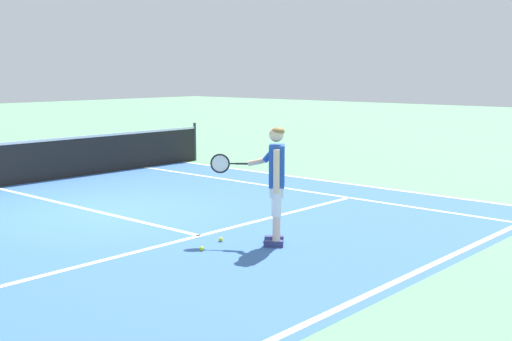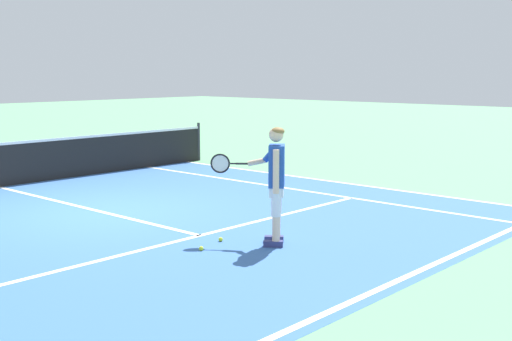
# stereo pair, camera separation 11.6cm
# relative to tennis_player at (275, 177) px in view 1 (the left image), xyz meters

# --- Properties ---
(ground_plane) EXTENTS (80.00, 80.00, 0.00)m
(ground_plane) POSITION_rel_tennis_player_xyz_m (-0.39, 3.73, -0.99)
(ground_plane) COLOR #609E70
(court_inner_surface) EXTENTS (10.98, 10.19, 0.00)m
(court_inner_surface) POSITION_rel_tennis_player_xyz_m (-0.39, 2.68, -0.99)
(court_inner_surface) COLOR #3866A8
(court_inner_surface) RESTS_ON ground
(line_baseline) EXTENTS (10.98, 0.10, 0.01)m
(line_baseline) POSITION_rel_tennis_player_xyz_m (-0.39, -2.21, -0.99)
(line_baseline) COLOR white
(line_baseline) RESTS_ON ground
(line_service) EXTENTS (8.23, 0.10, 0.01)m
(line_service) POSITION_rel_tennis_player_xyz_m (-0.39, 1.18, -0.99)
(line_service) COLOR white
(line_service) RESTS_ON ground
(line_centre_service) EXTENTS (0.10, 6.40, 0.01)m
(line_centre_service) POSITION_rel_tennis_player_xyz_m (-0.39, 4.38, -0.99)
(line_centre_service) COLOR white
(line_centre_service) RESTS_ON ground
(line_singles_right) EXTENTS (0.10, 9.79, 0.01)m
(line_singles_right) POSITION_rel_tennis_player_xyz_m (3.73, 2.68, -0.99)
(line_singles_right) COLOR white
(line_singles_right) RESTS_ON ground
(line_doubles_right) EXTENTS (0.10, 9.79, 0.01)m
(line_doubles_right) POSITION_rel_tennis_player_xyz_m (5.10, 2.68, -0.99)
(line_doubles_right) COLOR white
(line_doubles_right) RESTS_ON ground
(tennis_player) EXTENTS (0.65, 1.20, 1.71)m
(tennis_player) POSITION_rel_tennis_player_xyz_m (0.00, 0.00, 0.00)
(tennis_player) COLOR navy
(tennis_player) RESTS_ON ground
(tennis_ball_near_feet) EXTENTS (0.07, 0.07, 0.07)m
(tennis_ball_near_feet) POSITION_rel_tennis_player_xyz_m (-0.42, 0.69, -0.96)
(tennis_ball_near_feet) COLOR #CCE02D
(tennis_ball_near_feet) RESTS_ON ground
(tennis_ball_by_baseline) EXTENTS (0.07, 0.07, 0.07)m
(tennis_ball_by_baseline) POSITION_rel_tennis_player_xyz_m (-0.96, 0.54, -0.96)
(tennis_ball_by_baseline) COLOR #CCE02D
(tennis_ball_by_baseline) RESTS_ON ground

